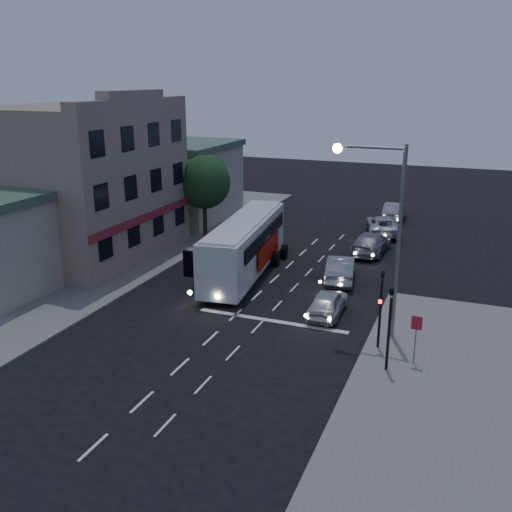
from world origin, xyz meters
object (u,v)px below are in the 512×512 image
at_px(traffic_signal_main, 381,300).
at_px(streetlight, 385,220).
at_px(tour_bus, 245,245).
at_px(regulatory_sign, 416,332).
at_px(street_tree, 204,180).
at_px(car_sedan_c, 383,225).
at_px(car_sedan_a, 340,268).
at_px(car_suv, 328,303).
at_px(car_sedan_b, 371,243).
at_px(car_extra, 394,211).
at_px(traffic_signal_side, 390,319).

relative_size(traffic_signal_main, streetlight, 0.46).
relative_size(tour_bus, streetlight, 1.32).
bearing_deg(regulatory_sign, street_tree, 138.92).
distance_m(car_sedan_c, streetlight, 19.74).
distance_m(tour_bus, car_sedan_a, 6.06).
bearing_deg(tour_bus, car_suv, -40.95).
bearing_deg(street_tree, car_sedan_a, -25.71).
bearing_deg(car_sedan_b, tour_bus, 52.07).
bearing_deg(tour_bus, streetlight, -39.44).
bearing_deg(streetlight, car_extra, 96.68).
height_order(car_suv, traffic_signal_side, traffic_signal_side).
xyz_separation_m(car_sedan_c, car_extra, (0.14, 5.01, 0.05)).
xyz_separation_m(car_sedan_a, traffic_signal_side, (4.48, -10.43, 1.65)).
distance_m(car_extra, streetlight, 24.55).
distance_m(car_sedan_b, traffic_signal_side, 17.34).
bearing_deg(car_sedan_c, car_suv, 76.18).
bearing_deg(regulatory_sign, car_sedan_a, 120.06).
distance_m(car_sedan_a, traffic_signal_side, 11.48).
relative_size(car_sedan_b, car_extra, 1.07).
bearing_deg(car_sedan_c, traffic_signal_main, 84.98).
xyz_separation_m(car_suv, car_extra, (0.09, 22.28, 0.12)).
distance_m(car_suv, traffic_signal_side, 6.55).
bearing_deg(car_sedan_b, car_sedan_c, -86.02).
bearing_deg(car_sedan_b, streetlight, 105.23).
bearing_deg(traffic_signal_main, street_tree, 137.97).
distance_m(car_extra, street_tree, 17.29).
height_order(car_sedan_b, car_sedan_c, car_sedan_b).
xyz_separation_m(car_sedan_a, traffic_signal_main, (3.78, -8.46, 1.65)).
bearing_deg(car_extra, car_sedan_a, 85.48).
distance_m(car_suv, car_sedan_a, 5.47).
distance_m(car_sedan_c, street_tree, 14.49).
height_order(traffic_signal_main, regulatory_sign, traffic_signal_main).
bearing_deg(car_suv, car_sedan_c, -90.84).
relative_size(traffic_signal_side, street_tree, 0.66).
relative_size(car_sedan_a, car_extra, 0.98).
relative_size(traffic_signal_side, streetlight, 0.46).
height_order(car_extra, traffic_signal_side, traffic_signal_side).
height_order(car_sedan_b, regulatory_sign, regulatory_sign).
relative_size(car_extra, regulatory_sign, 2.16).
xyz_separation_m(car_sedan_b, traffic_signal_side, (3.82, -16.83, 1.68)).
relative_size(tour_bus, car_extra, 2.50).
distance_m(car_suv, car_sedan_b, 11.83).
bearing_deg(car_extra, tour_bus, 67.79).
bearing_deg(car_sedan_c, car_sedan_b, 76.81).
bearing_deg(car_sedan_a, car_extra, -102.82).
xyz_separation_m(traffic_signal_main, street_tree, (-15.81, 14.25, 2.08)).
bearing_deg(street_tree, car_extra, 40.93).
bearing_deg(streetlight, car_sedan_b, 102.02).
height_order(car_suv, car_sedan_a, car_sedan_a).
relative_size(car_sedan_c, street_tree, 0.85).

